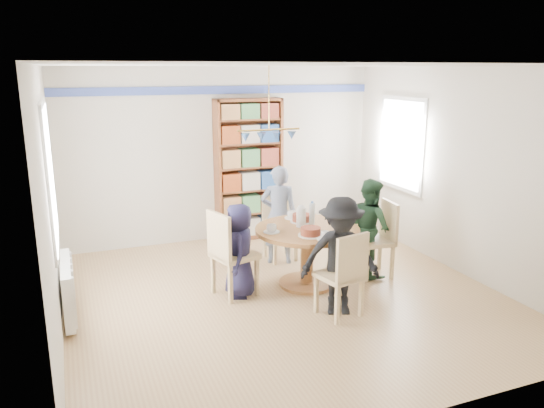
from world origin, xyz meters
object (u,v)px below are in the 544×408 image
radiator (68,289)px  person_far (279,215)px  chair_far (278,224)px  chair_left (228,250)px  person_left (239,250)px  person_right (370,227)px  bookshelf (249,171)px  person_near (340,256)px  chair_near (345,271)px  chair_right (381,235)px  dining_table (307,243)px

radiator → person_far: (2.79, 0.79, 0.34)m
chair_far → chair_left: bearing=-135.7°
radiator → person_left: size_ratio=0.88×
person_right → bookshelf: bearing=22.5°
person_far → person_near: size_ratio=1.04×
chair_left → chair_far: chair_left is taller
radiator → chair_left: bearing=-2.0°
chair_near → radiator: bearing=159.1°
chair_left → chair_near: (1.00, -1.00, -0.04)m
person_near → bookshelf: bookshelf is taller
chair_near → person_near: bearing=84.9°
person_far → bookshelf: bookshelf is taller
person_right → bookshelf: bookshelf is taller
chair_left → person_right: bearing=0.5°
chair_far → person_near: (-0.05, -1.92, 0.16)m
chair_left → chair_right: size_ratio=1.06×
chair_near → person_right: bearing=47.3°
chair_left → person_left: size_ratio=0.93×
person_left → person_right: 1.82m
chair_right → person_right: person_right is taller
chair_near → person_left: (-0.87, 0.98, 0.03)m
chair_near → person_left: bearing=131.5°
dining_table → chair_right: bearing=-2.8°
chair_left → person_far: person_far is taller
radiator → chair_right: size_ratio=1.00×
dining_table → person_left: person_left is taller
radiator → person_near: 2.98m
radiator → chair_far: 3.03m
dining_table → person_far: size_ratio=0.94×
chair_left → person_near: person_near is taller
person_left → person_far: size_ratio=0.82×
chair_right → chair_far: 1.49m
person_left → person_right: (1.81, 0.04, 0.08)m
person_left → dining_table: bearing=105.0°
chair_right → bookshelf: 2.48m
chair_far → person_near: bearing=-91.5°
radiator → person_right: bearing=-0.7°
chair_left → bookshelf: 2.38m
person_right → bookshelf: (-0.96, 2.09, 0.45)m
chair_right → person_right: 0.17m
chair_near → person_left: 1.31m
chair_right → bookshelf: bookshelf is taller
chair_left → person_near: 1.35m
chair_left → chair_near: 1.42m
chair_right → chair_far: chair_right is taller
dining_table → bookshelf: bearing=90.8°
person_far → chair_far: bearing=-89.2°
chair_far → person_near: size_ratio=0.69×
chair_right → person_near: person_near is taller
person_near → chair_left: bearing=159.8°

